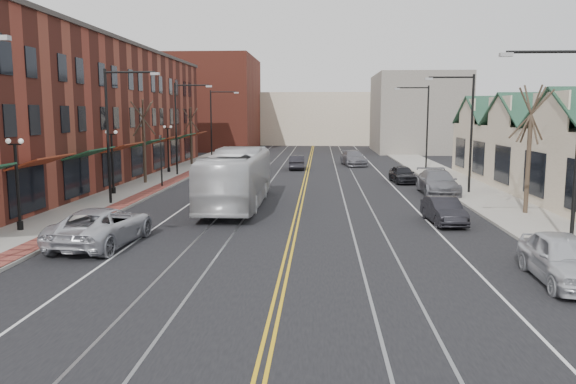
# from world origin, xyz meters

# --- Properties ---
(ground) EXTENTS (160.00, 160.00, 0.00)m
(ground) POSITION_xyz_m (0.00, 0.00, 0.00)
(ground) COLOR black
(ground) RESTS_ON ground
(sidewalk_left) EXTENTS (4.00, 120.00, 0.15)m
(sidewalk_left) POSITION_xyz_m (-12.00, 20.00, 0.07)
(sidewalk_left) COLOR gray
(sidewalk_left) RESTS_ON ground
(sidewalk_right) EXTENTS (4.00, 120.00, 0.15)m
(sidewalk_right) POSITION_xyz_m (12.00, 20.00, 0.07)
(sidewalk_right) COLOR gray
(sidewalk_right) RESTS_ON ground
(building_left) EXTENTS (10.00, 50.00, 11.00)m
(building_left) POSITION_xyz_m (-19.00, 27.00, 5.50)
(building_left) COLOR maroon
(building_left) RESTS_ON ground
(backdrop_left) EXTENTS (14.00, 18.00, 14.00)m
(backdrop_left) POSITION_xyz_m (-16.00, 70.00, 7.00)
(backdrop_left) COLOR maroon
(backdrop_left) RESTS_ON ground
(backdrop_mid) EXTENTS (22.00, 14.00, 9.00)m
(backdrop_mid) POSITION_xyz_m (0.00, 85.00, 4.50)
(backdrop_mid) COLOR beige
(backdrop_mid) RESTS_ON ground
(backdrop_right) EXTENTS (12.00, 16.00, 11.00)m
(backdrop_right) POSITION_xyz_m (15.00, 65.00, 5.50)
(backdrop_right) COLOR slate
(backdrop_right) RESTS_ON ground
(streetlight_l_1) EXTENTS (3.33, 0.25, 8.00)m
(streetlight_l_1) POSITION_xyz_m (-11.05, 16.00, 5.03)
(streetlight_l_1) COLOR black
(streetlight_l_1) RESTS_ON sidewalk_left
(streetlight_l_2) EXTENTS (3.33, 0.25, 8.00)m
(streetlight_l_2) POSITION_xyz_m (-11.05, 32.00, 5.03)
(streetlight_l_2) COLOR black
(streetlight_l_2) RESTS_ON sidewalk_left
(streetlight_l_3) EXTENTS (3.33, 0.25, 8.00)m
(streetlight_l_3) POSITION_xyz_m (-11.05, 48.00, 5.03)
(streetlight_l_3) COLOR black
(streetlight_l_3) RESTS_ON sidewalk_left
(streetlight_r_0) EXTENTS (3.33, 0.25, 8.00)m
(streetlight_r_0) POSITION_xyz_m (11.05, 6.00, 5.03)
(streetlight_r_0) COLOR black
(streetlight_r_0) RESTS_ON sidewalk_right
(streetlight_r_1) EXTENTS (3.33, 0.25, 8.00)m
(streetlight_r_1) POSITION_xyz_m (11.05, 22.00, 5.03)
(streetlight_r_1) COLOR black
(streetlight_r_1) RESTS_ON sidewalk_right
(streetlight_r_2) EXTENTS (3.33, 0.25, 8.00)m
(streetlight_r_2) POSITION_xyz_m (11.05, 38.00, 5.03)
(streetlight_r_2) COLOR black
(streetlight_r_2) RESTS_ON sidewalk_right
(lamppost_l_1) EXTENTS (0.84, 0.28, 4.27)m
(lamppost_l_1) POSITION_xyz_m (-12.80, 8.00, 2.20)
(lamppost_l_1) COLOR black
(lamppost_l_1) RESTS_ON sidewalk_left
(lamppost_l_2) EXTENTS (0.84, 0.28, 4.27)m
(lamppost_l_2) POSITION_xyz_m (-12.80, 20.00, 2.20)
(lamppost_l_2) COLOR black
(lamppost_l_2) RESTS_ON sidewalk_left
(lamppost_l_3) EXTENTS (0.84, 0.28, 4.27)m
(lamppost_l_3) POSITION_xyz_m (-12.80, 34.00, 2.20)
(lamppost_l_3) COLOR black
(lamppost_l_3) RESTS_ON sidewalk_left
(tree_left_near) EXTENTS (1.78, 1.37, 6.48)m
(tree_left_near) POSITION_xyz_m (-12.50, 26.00, 3.51)
(tree_left_near) COLOR #382B21
(tree_left_near) RESTS_ON sidewalk_left
(tree_left_far) EXTENTS (1.66, 1.28, 6.02)m
(tree_left_far) POSITION_xyz_m (-12.50, 42.00, 3.28)
(tree_left_far) COLOR #382B21
(tree_left_far) RESTS_ON sidewalk_left
(tree_right_mid) EXTENTS (1.90, 1.46, 6.93)m
(tree_right_mid) POSITION_xyz_m (12.50, 14.00, 3.75)
(tree_right_mid) COLOR #382B21
(tree_right_mid) RESTS_ON sidewalk_right
(manhole_far) EXTENTS (0.60, 0.60, 0.02)m
(manhole_far) POSITION_xyz_m (-11.20, 8.00, 0.16)
(manhole_far) COLOR #592D19
(manhole_far) RESTS_ON sidewalk_left
(traffic_signal) EXTENTS (0.18, 0.15, 3.80)m
(traffic_signal) POSITION_xyz_m (-10.60, 24.00, 2.35)
(traffic_signal) COLOR black
(traffic_signal) RESTS_ON sidewalk_left
(transit_bus) EXTENTS (2.93, 12.37, 3.44)m
(transit_bus) POSITION_xyz_m (-3.72, 15.88, 1.72)
(transit_bus) COLOR silver
(transit_bus) RESTS_ON ground
(parked_suv) EXTENTS (3.21, 6.09, 1.63)m
(parked_suv) POSITION_xyz_m (-7.99, 5.82, 0.82)
(parked_suv) COLOR silver
(parked_suv) RESTS_ON ground
(parked_car_a) EXTENTS (2.16, 4.92, 1.65)m
(parked_car_a) POSITION_xyz_m (9.30, 1.47, 0.82)
(parked_car_a) COLOR silver
(parked_car_a) RESTS_ON ground
(parked_car_b) EXTENTS (1.71, 4.15, 1.34)m
(parked_car_b) POSITION_xyz_m (7.50, 11.36, 0.67)
(parked_car_b) COLOR black
(parked_car_b) RESTS_ON ground
(parked_car_c) EXTENTS (2.38, 5.77, 1.67)m
(parked_car_c) POSITION_xyz_m (9.30, 21.71, 0.83)
(parked_car_c) COLOR slate
(parked_car_c) RESTS_ON ground
(parked_car_d) EXTENTS (2.01, 4.23, 1.40)m
(parked_car_d) POSITION_xyz_m (7.82, 28.09, 0.70)
(parked_car_d) COLOR black
(parked_car_d) RESTS_ON ground
(distant_car_left) EXTENTS (1.59, 4.24, 1.38)m
(distant_car_left) POSITION_xyz_m (-1.10, 38.35, 0.69)
(distant_car_left) COLOR black
(distant_car_left) RESTS_ON ground
(distant_car_right) EXTENTS (2.93, 5.70, 1.58)m
(distant_car_right) POSITION_xyz_m (4.75, 42.79, 0.79)
(distant_car_right) COLOR slate
(distant_car_right) RESTS_ON ground
(distant_car_far) EXTENTS (1.86, 4.25, 1.43)m
(distant_car_far) POSITION_xyz_m (-6.76, 54.48, 0.71)
(distant_car_far) COLOR silver
(distant_car_far) RESTS_ON ground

